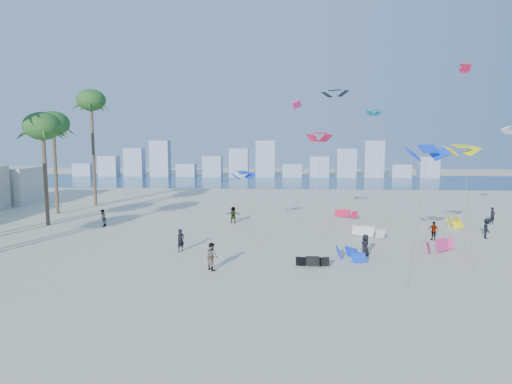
{
  "coord_description": "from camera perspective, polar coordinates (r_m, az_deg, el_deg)",
  "views": [
    {
      "loc": [
        5.14,
        -21.45,
        9.1
      ],
      "look_at": [
        3.0,
        16.0,
        4.5
      ],
      "focal_mm": 31.24,
      "sensor_mm": 36.0,
      "label": 1
    }
  ],
  "objects": [
    {
      "name": "ground",
      "position": [
        23.86,
        -9.79,
        -15.53
      ],
      "size": [
        220.0,
        220.0,
        0.0
      ],
      "primitive_type": "plane",
      "color": "beige",
      "rests_on": "ground"
    },
    {
      "name": "ocean",
      "position": [
        94.03,
        0.13,
        1.44
      ],
      "size": [
        220.0,
        220.0,
        0.0
      ],
      "primitive_type": "plane",
      "color": "navy",
      "rests_on": "ground"
    },
    {
      "name": "kitesurfer_near",
      "position": [
        36.42,
        -9.6,
        -6.11
      ],
      "size": [
        0.77,
        0.78,
        1.82
      ],
      "primitive_type": "imported",
      "rotation": [
        0.0,
        0.0,
        0.83
      ],
      "color": "black",
      "rests_on": "ground"
    },
    {
      "name": "kitesurfer_mid",
      "position": [
        31.17,
        -5.71,
        -8.19
      ],
      "size": [
        1.17,
        1.18,
        1.92
      ],
      "primitive_type": "imported",
      "rotation": [
        0.0,
        0.0,
        2.32
      ],
      "color": "gray",
      "rests_on": "ground"
    },
    {
      "name": "kitesurfers_far",
      "position": [
        43.35,
        8.89,
        -4.01
      ],
      "size": [
        41.24,
        14.52,
        1.85
      ],
      "color": "black",
      "rests_on": "ground"
    },
    {
      "name": "grounded_kites",
      "position": [
        41.58,
        16.93,
        -5.29
      ],
      "size": [
        17.53,
        21.24,
        1.05
      ],
      "color": "black",
      "rests_on": "ground"
    },
    {
      "name": "flying_kites",
      "position": [
        45.8,
        17.18,
        9.47
      ],
      "size": [
        30.02,
        30.4,
        17.89
      ],
      "color": "#0D3DE8",
      "rests_on": "ground"
    },
    {
      "name": "distant_skyline",
      "position": [
        103.82,
        -0.23,
        3.67
      ],
      "size": [
        85.0,
        3.0,
        8.4
      ],
      "color": "#9EADBF",
      "rests_on": "ground"
    }
  ]
}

